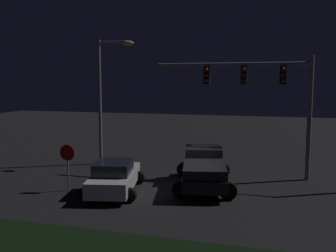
{
  "coord_description": "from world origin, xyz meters",
  "views": [
    {
      "loc": [
        3.53,
        -17.53,
        5.16
      ],
      "look_at": [
        -1.48,
        0.08,
        3.0
      ],
      "focal_mm": 40.24,
      "sensor_mm": 36.0,
      "label": 1
    }
  ],
  "objects": [
    {
      "name": "stop_sign",
      "position": [
        -5.77,
        -2.12,
        1.56
      ],
      "size": [
        0.76,
        0.08,
        2.23
      ],
      "color": "slate",
      "rests_on": "ground_plane"
    },
    {
      "name": "street_lamp_left",
      "position": [
        -6.44,
        3.74,
        4.86
      ],
      "size": [
        2.37,
        0.44,
        7.69
      ],
      "color": "slate",
      "rests_on": "ground_plane"
    },
    {
      "name": "ground_plane",
      "position": [
        0.0,
        0.0,
        0.0
      ],
      "size": [
        80.0,
        80.0,
        0.0
      ],
      "primitive_type": "plane",
      "color": "black"
    },
    {
      "name": "pickup_truck",
      "position": [
        0.25,
        0.48,
        1.0
      ],
      "size": [
        3.6,
        5.69,
        1.8
      ],
      "rotation": [
        0.0,
        0.0,
        1.77
      ],
      "color": "black",
      "rests_on": "ground_plane"
    },
    {
      "name": "car_sedan",
      "position": [
        -3.57,
        -1.72,
        0.74
      ],
      "size": [
        3.08,
        4.69,
        1.51
      ],
      "rotation": [
        0.0,
        0.0,
        1.79
      ],
      "color": "silver",
      "rests_on": "ground_plane"
    },
    {
      "name": "traffic_signal_gantry",
      "position": [
        2.84,
        3.14,
        4.9
      ],
      "size": [
        8.32,
        0.56,
        6.5
      ],
      "color": "slate",
      "rests_on": "ground_plane"
    }
  ]
}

